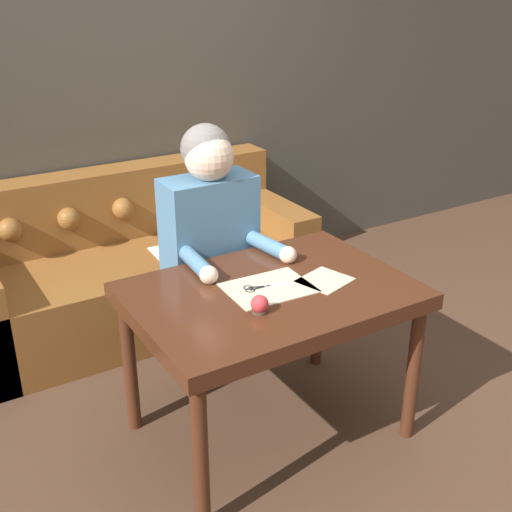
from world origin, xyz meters
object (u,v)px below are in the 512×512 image
at_px(dining_table, 271,306).
at_px(pin_cushion, 260,305).
at_px(person, 211,252).
at_px(scissors, 259,288).
at_px(couch, 136,270).

distance_m(dining_table, pin_cushion, 0.24).
bearing_deg(person, scissors, -95.25).
height_order(dining_table, scissors, scissors).
bearing_deg(scissors, dining_table, -31.43).
relative_size(person, pin_cushion, 18.27).
height_order(scissors, pin_cushion, pin_cushion).
xyz_separation_m(dining_table, pin_cushion, (-0.15, -0.15, 0.11)).
height_order(person, pin_cushion, person).
bearing_deg(couch, person, -81.97).
xyz_separation_m(person, scissors, (-0.05, -0.52, 0.04)).
relative_size(person, scissors, 6.51).
distance_m(dining_table, scissors, 0.10).
height_order(dining_table, person, person).
distance_m(dining_table, couch, 1.37).
height_order(person, scissors, person).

